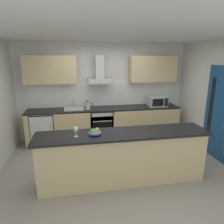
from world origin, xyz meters
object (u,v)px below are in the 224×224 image
refrigerator (44,129)px  kettle (88,105)px  wine_glass (76,129)px  fruit_bowl (95,132)px  microwave (157,101)px  sink (74,108)px  range_hood (100,74)px  oven (101,124)px

refrigerator → kettle: bearing=-1.5°
wine_glass → fruit_bowl: wine_glass is taller
microwave → sink: microwave is taller
sink → range_hood: (0.70, 0.12, 0.86)m
sink → fruit_bowl: 2.06m
microwave → range_hood: 1.75m
sink → kettle: bearing=-7.3°
refrigerator → sink: size_ratio=1.70×
range_hood → wine_glass: range_hood is taller
refrigerator → wine_glass: (0.84, -2.04, 0.64)m
kettle → fruit_bowl: bearing=-89.9°
sink → kettle: 0.36m
oven → refrigerator: oven is taller
refrigerator → wine_glass: wine_glass is taller
oven → wine_glass: bearing=-108.0°
oven → range_hood: size_ratio=1.11×
oven → range_hood: bearing=90.0°
oven → microwave: microwave is taller
microwave → range_hood: range_hood is taller
oven → wine_glass: wine_glass is taller
refrigerator → kettle: (1.16, -0.03, 0.58)m
sink → kettle: (0.35, -0.04, 0.08)m
refrigerator → range_hood: (1.50, 0.13, 1.36)m
wine_glass → fruit_bowl: (0.32, 0.02, -0.08)m
oven → kettle: bearing=-174.5°
sink → wine_glass: sink is taller
refrigerator → wine_glass: size_ratio=4.78×
refrigerator → fruit_bowl: (1.16, -2.01, 0.56)m
kettle → range_hood: bearing=25.1°
oven → refrigerator: size_ratio=0.94×
refrigerator → sink: sink is taller
refrigerator → range_hood: size_ratio=1.18×
range_hood → fruit_bowl: (-0.35, -2.14, -0.80)m
microwave → fruit_bowl: 2.77m
refrigerator → fruit_bowl: 2.39m
sink → kettle: size_ratio=1.73×
kettle → fruit_bowl: size_ratio=1.31×
oven → fruit_bowl: fruit_bowl is taller
oven → microwave: (1.58, -0.03, 0.59)m
range_hood → wine_glass: 2.38m
refrigerator → sink: bearing=1.0°
sink → fruit_bowl: (0.35, -2.03, 0.06)m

